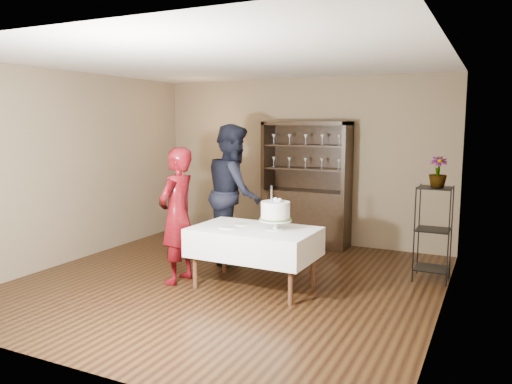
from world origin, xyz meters
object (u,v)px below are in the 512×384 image
cake (275,212)px  potted_plant (438,172)px  man (234,193)px  woman (177,215)px  plant_etagere (433,230)px  cake_table (254,242)px  china_hutch (306,204)px

cake → potted_plant: 2.10m
man → cake: bearing=-160.3°
woman → man: man is taller
cake → plant_etagere: bearing=36.7°
cake_table → woman: (-0.96, -0.21, 0.28)m
cake → cake_table: bearing=-173.2°
woman → man: size_ratio=0.86×
plant_etagere → cake_table: size_ratio=0.80×
china_hutch → woman: bearing=-107.1°
china_hutch → cake_table: size_ratio=1.34×
man → potted_plant: size_ratio=5.16×
woman → cake_table: bearing=103.0°
man → plant_etagere: bearing=-113.0°
china_hutch → man: 1.48m
china_hutch → cake: china_hutch is taller
man → cake: man is taller
cake_table → man: (-0.81, 1.00, 0.42)m
plant_etagere → cake_table: (-1.89, -1.25, -0.09)m
man → potted_plant: (2.73, 0.25, 0.40)m
man → potted_plant: bearing=-113.0°
china_hutch → cake: size_ratio=3.81×
woman → potted_plant: bearing=117.7°
plant_etagere → man: 2.74m
woman → potted_plant: woman is taller
plant_etagere → potted_plant: bearing=12.7°
woman → man: bearing=173.9°
man → potted_plant: 2.77m
cake_table → cake: cake is taller
cake_table → china_hutch: bearing=94.7°
potted_plant → china_hutch: bearing=153.5°
china_hutch → plant_etagere: (2.08, -1.05, -0.01)m
woman → cake: woman is taller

